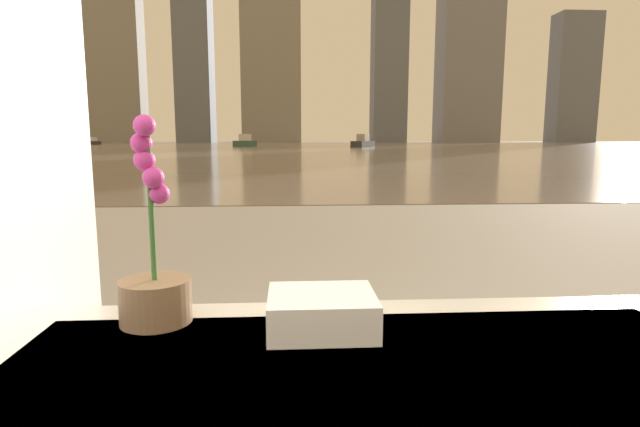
{
  "coord_description": "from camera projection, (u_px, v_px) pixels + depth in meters",
  "views": [
    {
      "loc": [
        -0.15,
        -0.26,
        0.98
      ],
      "look_at": [
        -0.01,
        2.11,
        0.62
      ],
      "focal_mm": 28.0,
      "sensor_mm": 36.0,
      "label": 1
    }
  ],
  "objects": [
    {
      "name": "harbor_boat_4",
      "position": [
        363.0,
        143.0,
        54.39
      ],
      "size": [
        3.1,
        3.96,
        1.44
      ],
      "color": "#2D2D33",
      "rests_on": "harbor_water"
    },
    {
      "name": "skyline_tower_0",
      "position": [
        109.0,
        24.0,
        110.59
      ],
      "size": [
        13.8,
        6.6,
        52.05
      ],
      "color": "gray",
      "rests_on": "ground_plane"
    },
    {
      "name": "skyline_tower_5",
      "position": [
        573.0,
        79.0,
        118.68
      ],
      "size": [
        9.88,
        6.02,
        29.94
      ],
      "color": "slate",
      "rests_on": "ground_plane"
    },
    {
      "name": "potted_orchid",
      "position": [
        154.0,
        277.0,
        1.11
      ],
      "size": [
        0.16,
        0.16,
        0.46
      ],
      "color": "#8C6B4C",
      "rests_on": "bathtub"
    },
    {
      "name": "harbor_boat_1",
      "position": [
        245.0,
        142.0,
        59.08
      ],
      "size": [
        2.61,
        4.16,
        1.48
      ],
      "color": "#335647",
      "rests_on": "harbor_water"
    },
    {
      "name": "harbor_boat_0",
      "position": [
        93.0,
        142.0,
        77.04
      ],
      "size": [
        1.33,
        3.1,
        1.13
      ],
      "color": "#2D2D33",
      "rests_on": "harbor_water"
    },
    {
      "name": "skyline_tower_3",
      "position": [
        389.0,
        63.0,
        115.54
      ],
      "size": [
        7.78,
        6.65,
        36.29
      ],
      "color": "slate",
      "rests_on": "ground_plane"
    },
    {
      "name": "skyline_tower_1",
      "position": [
        193.0,
        23.0,
        111.61
      ],
      "size": [
        7.51,
        10.55,
        53.22
      ],
      "color": "slate",
      "rests_on": "ground_plane"
    },
    {
      "name": "towel_stack",
      "position": [
        322.0,
        312.0,
        1.07
      ],
      "size": [
        0.23,
        0.2,
        0.08
      ],
      "color": "white",
      "rests_on": "bathtub"
    },
    {
      "name": "harbor_boat_3",
      "position": [
        69.0,
        142.0,
        50.37
      ],
      "size": [
        2.14,
        4.4,
        1.58
      ],
      "color": "#2D2D33",
      "rests_on": "harbor_water"
    },
    {
      "name": "skyline_tower_2",
      "position": [
        271.0,
        64.0,
        113.97
      ],
      "size": [
        13.19,
        11.22,
        35.5
      ],
      "color": "gray",
      "rests_on": "ground_plane"
    },
    {
      "name": "harbor_water",
      "position": [
        291.0,
        146.0,
        61.6
      ],
      "size": [
        180.0,
        110.0,
        0.01
      ],
      "color": "gray",
      "rests_on": "ground_plane"
    }
  ]
}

